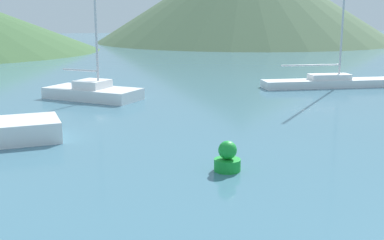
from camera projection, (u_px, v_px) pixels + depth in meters
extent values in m
cube|color=white|center=(329.00, 83.00, 29.64)|extent=(8.44, 2.00, 0.47)
cube|color=white|center=(329.00, 77.00, 29.55)|extent=(2.57, 1.19, 0.33)
cylinder|color=#BCBCC1|center=(311.00, 65.00, 29.19)|extent=(3.76, 0.33, 0.10)
cube|color=white|center=(93.00, 93.00, 25.47)|extent=(5.33, 4.85, 0.59)
cube|color=white|center=(92.00, 84.00, 25.36)|extent=(2.14, 2.14, 0.41)
cylinder|color=#BCBCC1|center=(96.00, 27.00, 24.57)|extent=(0.12, 0.12, 6.39)
cylinder|color=#BCBCC1|center=(80.00, 70.00, 25.53)|extent=(1.85, 1.48, 0.10)
cylinder|color=green|center=(227.00, 165.00, 13.76)|extent=(0.77, 0.77, 0.34)
sphere|color=green|center=(228.00, 150.00, 13.67)|extent=(0.54, 0.54, 0.54)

